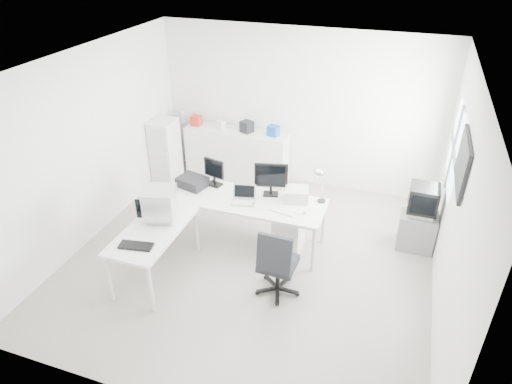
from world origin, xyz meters
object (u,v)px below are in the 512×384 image
(lcd_monitor_small, at_px, (214,172))
(sideboard, at_px, (237,154))
(laptop, at_px, (243,196))
(tv_cabinet, at_px, (417,230))
(side_desk, at_px, (156,252))
(drawer_pedestal, at_px, (289,231))
(office_chair, at_px, (278,260))
(main_desk, at_px, (243,220))
(lcd_monitor_large, at_px, (271,180))
(inkjet_printer, at_px, (192,182))
(crt_monitor, at_px, (160,206))
(laser_printer, at_px, (297,194))
(filing_cabinet, at_px, (165,151))
(crt_tv, at_px, (423,201))

(lcd_monitor_small, height_order, sideboard, lcd_monitor_small)
(laptop, relative_size, tv_cabinet, 0.65)
(side_desk, xyz_separation_m, drawer_pedestal, (1.55, 1.15, -0.08))
(office_chair, bearing_deg, main_desk, 134.08)
(side_desk, distance_m, lcd_monitor_large, 1.91)
(inkjet_printer, distance_m, crt_monitor, 0.96)
(main_desk, relative_size, drawer_pedestal, 4.00)
(drawer_pedestal, bearing_deg, lcd_monitor_large, 150.26)
(inkjet_printer, distance_m, laser_printer, 1.60)
(laser_printer, height_order, office_chair, office_chair)
(lcd_monitor_small, bearing_deg, main_desk, -10.52)
(lcd_monitor_small, bearing_deg, drawer_pedestal, 4.83)
(inkjet_printer, height_order, sideboard, sideboard)
(laptop, xyz_separation_m, tv_cabinet, (2.43, 0.81, -0.58))
(main_desk, height_order, laser_printer, laser_printer)
(lcd_monitor_small, height_order, filing_cabinet, filing_cabinet)
(office_chair, bearing_deg, inkjet_printer, 150.93)
(inkjet_printer, distance_m, office_chair, 1.97)
(filing_cabinet, bearing_deg, laser_printer, -22.20)
(drawer_pedestal, distance_m, crt_monitor, 1.91)
(crt_monitor, bearing_deg, tv_cabinet, 9.04)
(main_desk, relative_size, inkjet_printer, 5.74)
(side_desk, relative_size, filing_cabinet, 1.17)
(sideboard, bearing_deg, crt_tv, -19.68)
(drawer_pedestal, height_order, laptop, laptop)
(sideboard, bearing_deg, laser_printer, -46.69)
(lcd_monitor_large, relative_size, laser_printer, 1.51)
(laptop, relative_size, filing_cabinet, 0.31)
(office_chair, xyz_separation_m, sideboard, (-1.63, 2.78, -0.03))
(main_desk, xyz_separation_m, drawer_pedestal, (0.70, 0.05, -0.08))
(inkjet_printer, xyz_separation_m, laser_printer, (1.60, 0.12, 0.02))
(office_chair, bearing_deg, filing_cabinet, 143.48)
(tv_cabinet, bearing_deg, inkjet_printer, -169.68)
(lcd_monitor_small, height_order, lcd_monitor_large, lcd_monitor_large)
(main_desk, distance_m, laptop, 0.51)
(main_desk, distance_m, side_desk, 1.39)
(main_desk, distance_m, lcd_monitor_small, 0.84)
(side_desk, xyz_separation_m, filing_cabinet, (-1.17, 2.45, 0.22))
(lcd_monitor_small, distance_m, crt_monitor, 1.14)
(sideboard, bearing_deg, lcd_monitor_small, -80.63)
(lcd_monitor_small, bearing_deg, laptop, -16.33)
(crt_tv, relative_size, filing_cabinet, 0.42)
(crt_monitor, bearing_deg, drawer_pedestal, 14.13)
(main_desk, xyz_separation_m, filing_cabinet, (-2.02, 1.35, 0.22))
(inkjet_printer, xyz_separation_m, crt_tv, (3.33, 0.61, -0.03))
(laptop, height_order, crt_tv, crt_tv)
(tv_cabinet, distance_m, crt_tv, 0.51)
(filing_cabinet, bearing_deg, sideboard, 23.96)
(laser_printer, height_order, tv_cabinet, laser_printer)
(laser_printer, xyz_separation_m, crt_monitor, (-1.60, -1.07, 0.11))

